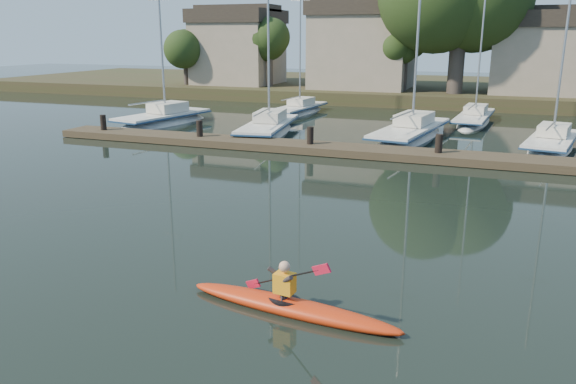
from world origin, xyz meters
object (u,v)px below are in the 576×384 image
(dock, at_px, (372,152))
(sailboat_0, at_px, (164,127))
(sailboat_2, at_px, (410,142))
(sailboat_1, at_px, (268,137))
(kayak, at_px, (290,304))
(sailboat_6, at_px, (473,125))
(sailboat_3, at_px, (550,152))
(sailboat_5, at_px, (298,116))

(dock, distance_m, sailboat_0, 15.30)
(sailboat_2, bearing_deg, sailboat_1, -162.76)
(kayak, distance_m, sailboat_6, 28.25)
(dock, xyz_separation_m, sailboat_2, (1.00, 5.28, -0.41))
(sailboat_3, bearing_deg, sailboat_5, 164.54)
(sailboat_0, relative_size, sailboat_1, 0.91)
(dock, relative_size, sailboat_3, 2.74)
(kayak, height_order, dock, kayak)
(kayak, bearing_deg, dock, 102.74)
(kayak, bearing_deg, sailboat_6, 91.92)
(sailboat_0, distance_m, sailboat_3, 22.38)
(sailboat_2, bearing_deg, sailboat_6, 76.42)
(sailboat_2, distance_m, sailboat_3, 6.97)
(sailboat_1, height_order, sailboat_2, sailboat_2)
(sailboat_1, xyz_separation_m, sailboat_5, (-1.22, 8.70, 0.03))
(sailboat_1, distance_m, sailboat_3, 14.83)
(dock, distance_m, sailboat_6, 13.14)
(sailboat_0, xyz_separation_m, sailboat_6, (18.39, 7.46, 0.05))
(sailboat_1, relative_size, sailboat_5, 1.08)
(kayak, distance_m, sailboat_5, 30.06)
(sailboat_0, distance_m, sailboat_6, 19.84)
(kayak, relative_size, sailboat_0, 0.36)
(sailboat_1, relative_size, sailboat_2, 0.88)
(kayak, distance_m, sailboat_2, 20.93)
(sailboat_0, height_order, sailboat_6, sailboat_6)
(dock, relative_size, sailboat_1, 2.36)
(sailboat_2, height_order, sailboat_3, sailboat_2)
(sailboat_3, distance_m, sailboat_6, 8.71)
(sailboat_6, bearing_deg, sailboat_5, -176.61)
(sailboat_1, xyz_separation_m, sailboat_3, (14.81, 0.69, 0.01))
(dock, height_order, sailboat_3, sailboat_3)
(dock, height_order, sailboat_1, sailboat_1)
(sailboat_1, bearing_deg, kayak, -75.00)
(kayak, xyz_separation_m, sailboat_3, (6.24, 20.41, -0.37))
(sailboat_6, bearing_deg, sailboat_1, -137.43)
(sailboat_0, height_order, sailboat_3, sailboat_0)
(dock, bearing_deg, sailboat_1, 149.21)
(sailboat_3, bearing_deg, sailboat_1, -166.25)
(kayak, relative_size, sailboat_3, 0.38)
(sailboat_5, xyz_separation_m, sailboat_6, (12.04, -0.26, 0.00))
(sailboat_1, relative_size, sailboat_6, 1.01)
(sailboat_2, relative_size, sailboat_3, 1.32)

